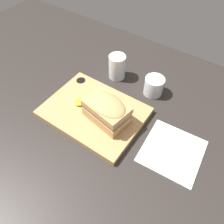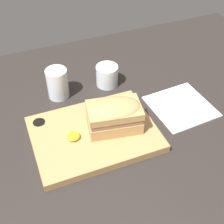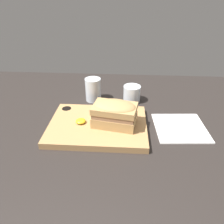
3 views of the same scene
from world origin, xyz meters
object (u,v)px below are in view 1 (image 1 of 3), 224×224
object	(u,v)px
sandwich	(107,109)
wine_glass	(154,87)
serving_board	(94,112)
water_glass	(117,68)
napkin	(172,151)

from	to	relation	value
sandwich	wine_glass	xyz separation A→B (cm)	(6.30, 21.93, -3.89)
serving_board	water_glass	bearing A→B (deg)	101.74
sandwich	wine_glass	distance (cm)	23.15
serving_board	sandwich	size ratio (longest dim) A/B	2.14
sandwich	napkin	world-z (taller)	sandwich
sandwich	water_glass	xyz separation A→B (cm)	(-10.52, 21.99, -2.70)
sandwich	wine_glass	size ratio (longest dim) A/B	2.18
serving_board	napkin	distance (cm)	29.70
water_glass	wine_glass	xyz separation A→B (cm)	(16.81, -0.05, -1.19)
wine_glass	water_glass	bearing A→B (deg)	179.82
water_glass	napkin	bearing A→B (deg)	-29.96
wine_glass	napkin	xyz separation A→B (cm)	(17.28, -19.60, -2.94)
water_glass	wine_glass	size ratio (longest dim) A/B	1.35
napkin	serving_board	bearing A→B (deg)	-176.38
napkin	sandwich	bearing A→B (deg)	-174.35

